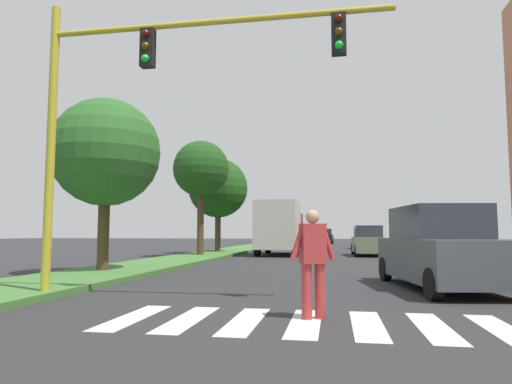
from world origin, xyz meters
TOP-DOWN VIEW (x-y plane):
  - ground_plane at (0.00, 30.00)m, footprint 140.00×140.00m
  - crosswalk at (0.00, 8.88)m, footprint 5.85×2.20m
  - median_strip at (-6.58, 28.00)m, footprint 3.01×64.00m
  - tree_mid at (-6.80, 15.44)m, footprint 3.49×3.49m
  - tree_far at (-6.67, 25.63)m, footprint 3.05×3.05m
  - tree_distant at (-6.78, 29.80)m, footprint 3.76×3.76m
  - sidewalk_right at (7.58, 28.00)m, footprint 3.00×64.00m
  - traffic_light_gantry at (-3.39, 10.50)m, footprint 7.11×0.30m
  - pedestrian_performer at (0.11, 9.21)m, footprint 0.72×0.37m
  - suv_crossing at (2.94, 13.51)m, footprint 2.54×4.82m
  - sedan_midblock at (2.39, 29.07)m, footprint 1.82×4.41m
  - sedan_distant at (2.99, 40.79)m, footprint 1.92×4.12m
  - sedan_far_horizon at (-0.63, 56.29)m, footprint 2.03×4.24m
  - truck_box_delivery at (-2.74, 28.96)m, footprint 2.40×6.20m

SIDE VIEW (x-z plane):
  - ground_plane at x=0.00m, z-range 0.00..0.00m
  - crosswalk at x=0.00m, z-range 0.00..0.01m
  - median_strip at x=-6.58m, z-range 0.00..0.15m
  - sidewalk_right at x=7.58m, z-range 0.00..0.15m
  - sedan_distant at x=2.99m, z-range -0.06..1.62m
  - sedan_midblock at x=2.39m, z-range -0.07..1.67m
  - sedan_far_horizon at x=-0.63m, z-range -0.07..1.70m
  - suv_crossing at x=2.94m, z-range -0.05..1.92m
  - pedestrian_performer at x=0.11m, z-range 0.09..1.78m
  - truck_box_delivery at x=-2.74m, z-range 0.08..3.18m
  - tree_mid at x=-6.80m, z-range 1.14..6.65m
  - tree_distant at x=-6.78m, z-range 1.19..7.07m
  - traffic_light_gantry at x=-3.39m, z-range 1.29..7.29m
  - tree_far at x=-6.67m, z-range 1.67..7.85m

